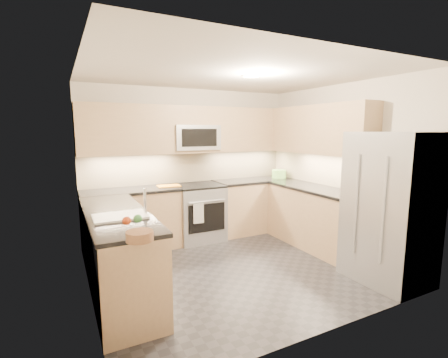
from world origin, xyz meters
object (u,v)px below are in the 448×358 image
Objects in this scene: refrigerator at (390,208)px; fruit_basket at (140,236)px; microwave at (195,137)px; gas_range at (199,213)px; utensil_bowl at (279,174)px; cutting_board at (169,186)px.

fruit_basket is at bearing 178.16° from refrigerator.
microwave is 3.04m from refrigerator.
refrigerator is (1.45, -2.55, -0.80)m from microwave.
gas_range is 0.51× the size of refrigerator.
refrigerator is 2.40m from utensil_bowl.
gas_range is at bearing 120.88° from refrigerator.
fruit_basket is at bearing -143.32° from utensil_bowl.
refrigerator reaches higher than utensil_bowl.
cutting_board is at bearing 175.96° from gas_range.
fruit_basket is (-1.48, -2.33, 0.52)m from gas_range.
refrigerator is at bearing -60.38° from microwave.
fruit_basket is (-1.48, -2.46, -0.72)m from microwave.
cutting_board is at bearing 178.22° from utensil_bowl.
fruit_basket is at bearing -121.09° from microwave.
gas_range is 1.20× the size of microwave.
utensil_bowl reaches higher than gas_range.
microwave reaches higher than gas_range.
gas_range is at bearing 57.57° from fruit_basket.
microwave is 2.92× the size of utensil_bowl.
utensil_bowl is (0.16, 2.39, 0.11)m from refrigerator.
fruit_basket is (-3.09, -2.30, -0.03)m from utensil_bowl.
utensil_bowl is at bearing 36.68° from fruit_basket.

